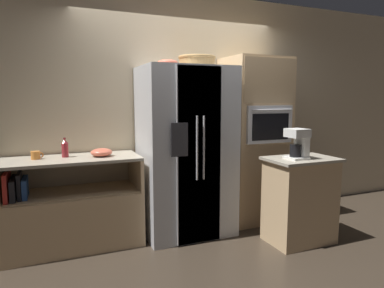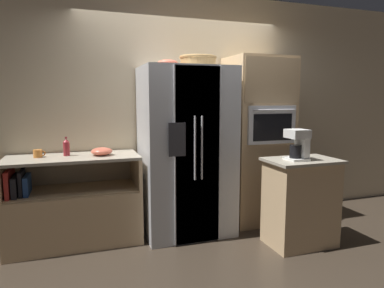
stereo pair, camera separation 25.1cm
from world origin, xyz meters
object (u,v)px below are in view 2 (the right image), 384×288
object	(u,v)px
mug	(38,154)
wall_oven	(257,141)
fruit_bowl	(168,63)
wicker_basket	(198,61)
mixing_bowl	(102,151)
refrigerator	(186,151)
coffee_maker	(299,143)
bottle_tall	(66,147)

from	to	relation	value
mug	wall_oven	bearing A→B (deg)	-1.10
fruit_bowl	mug	size ratio (longest dim) A/B	1.88
wicker_basket	mixing_bowl	xyz separation A→B (m)	(-1.08, 0.01, -0.97)
mug	mixing_bowl	xyz separation A→B (m)	(0.63, -0.08, 0.00)
refrigerator	coffee_maker	xyz separation A→B (m)	(0.95, -0.77, 0.15)
wall_oven	fruit_bowl	world-z (taller)	wall_oven
wicker_basket	bottle_tall	distance (m)	1.71
wall_oven	wicker_basket	world-z (taller)	wall_oven
refrigerator	wall_oven	bearing A→B (deg)	4.40
mixing_bowl	wicker_basket	bearing A→B (deg)	-0.51
wicker_basket	coffee_maker	bearing A→B (deg)	-45.26
refrigerator	wall_oven	size ratio (longest dim) A/B	0.93
wall_oven	bottle_tall	xyz separation A→B (m)	(-2.23, 0.07, 0.01)
refrigerator	bottle_tall	size ratio (longest dim) A/B	9.35
wicker_basket	mixing_bowl	world-z (taller)	wicker_basket
wall_oven	fruit_bowl	xyz separation A→B (m)	(-1.16, -0.07, 0.90)
bottle_tall	wicker_basket	bearing A→B (deg)	-4.07
mug	fruit_bowl	bearing A→B (deg)	-5.19
bottle_tall	coffee_maker	xyz separation A→B (m)	(2.23, -0.90, 0.06)
coffee_maker	mug	bearing A→B (deg)	160.49
wicker_basket	coffee_maker	xyz separation A→B (m)	(0.79, -0.80, -0.87)
wall_oven	coffee_maker	world-z (taller)	wall_oven
mug	coffee_maker	distance (m)	2.66
refrigerator	mug	xyz separation A→B (m)	(-1.56, 0.12, 0.04)
wicker_basket	fruit_bowl	xyz separation A→B (m)	(-0.36, -0.04, -0.03)
refrigerator	fruit_bowl	xyz separation A→B (m)	(-0.21, -0.00, 0.98)
bottle_tall	mug	xyz separation A→B (m)	(-0.28, -0.02, -0.05)
wall_oven	mixing_bowl	bearing A→B (deg)	-179.17
fruit_bowl	mixing_bowl	distance (m)	1.18
wall_oven	refrigerator	bearing A→B (deg)	-175.60
bottle_tall	mixing_bowl	distance (m)	0.37
bottle_tall	coffee_maker	bearing A→B (deg)	-22.09
fruit_bowl	coffee_maker	bearing A→B (deg)	-33.49
refrigerator	bottle_tall	world-z (taller)	refrigerator
wall_oven	wicker_basket	xyz separation A→B (m)	(-0.80, -0.04, 0.93)
fruit_bowl	bottle_tall	distance (m)	1.40
coffee_maker	wicker_basket	bearing A→B (deg)	134.74
refrigerator	wicker_basket	xyz separation A→B (m)	(0.15, 0.04, 1.01)
bottle_tall	mug	size ratio (longest dim) A/B	1.70
wall_oven	wicker_basket	bearing A→B (deg)	-177.36
wicker_basket	bottle_tall	world-z (taller)	wicker_basket
fruit_bowl	mixing_bowl	bearing A→B (deg)	176.24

